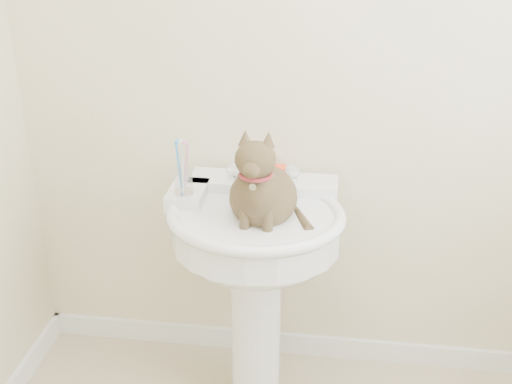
% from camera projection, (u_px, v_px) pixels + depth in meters
% --- Properties ---
extents(wall_back, '(2.20, 0.00, 2.50)m').
position_uv_depth(wall_back, '(326.00, 50.00, 2.11)').
color(wall_back, beige).
rests_on(wall_back, ground).
extents(baseboard_back, '(2.20, 0.02, 0.09)m').
position_uv_depth(baseboard_back, '(312.00, 345.00, 2.62)').
color(baseboard_back, white).
rests_on(baseboard_back, floor).
extents(pedestal_sink, '(0.60, 0.58, 0.82)m').
position_uv_depth(pedestal_sink, '(255.00, 249.00, 2.13)').
color(pedestal_sink, white).
rests_on(pedestal_sink, floor).
extents(faucet, '(0.28, 0.12, 0.14)m').
position_uv_depth(faucet, '(262.00, 172.00, 2.17)').
color(faucet, silver).
rests_on(faucet, pedestal_sink).
extents(soap_bar, '(0.09, 0.06, 0.03)m').
position_uv_depth(soap_bar, '(272.00, 170.00, 2.26)').
color(soap_bar, '#F6401B').
rests_on(soap_bar, pedestal_sink).
extents(toothbrush_cup, '(0.07, 0.07, 0.19)m').
position_uv_depth(toothbrush_cup, '(183.00, 180.00, 2.09)').
color(toothbrush_cup, silver).
rests_on(toothbrush_cup, pedestal_sink).
extents(cat, '(0.24, 0.30, 0.44)m').
position_uv_depth(cat, '(262.00, 192.00, 2.01)').
color(cat, brown).
rests_on(cat, pedestal_sink).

